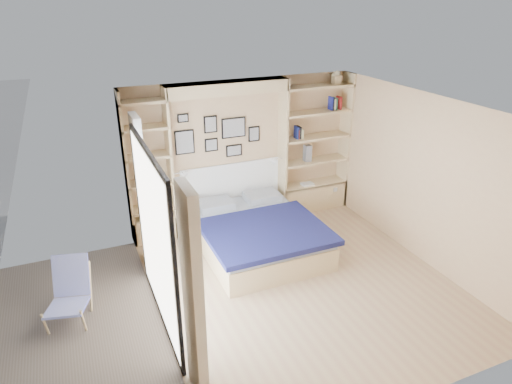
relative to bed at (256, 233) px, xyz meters
name	(u,v)px	position (x,y,z in m)	size (l,w,h in m)	color
ground	(300,282)	(0.22, -1.09, -0.28)	(4.50, 4.50, 0.00)	tan
room_shell	(236,179)	(-0.17, 0.43, 0.79)	(4.50, 4.50, 4.50)	tan
bed	(256,233)	(0.00, 0.00, 0.00)	(1.80, 2.26, 1.07)	#D5B582
photo_gallery	(217,135)	(-0.24, 1.13, 1.32)	(1.48, 0.02, 0.82)	black
reading_lamps	(231,167)	(-0.08, 0.91, 0.82)	(1.92, 0.12, 0.15)	silver
shelf_decor	(302,123)	(1.27, 0.97, 1.41)	(3.56, 0.23, 2.03)	#9F2C23
deck	(21,354)	(-3.38, -1.09, -0.28)	(3.20, 4.00, 0.05)	#695A4D
deck_chair	(69,292)	(-2.80, -0.62, 0.09)	(0.64, 0.86, 0.77)	tan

